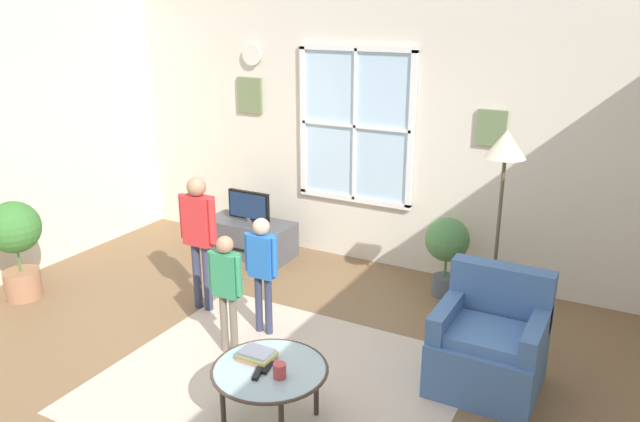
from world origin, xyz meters
The scene contains 17 objects.
ground_plane centered at (0.00, 0.00, -0.01)m, with size 6.89×5.81×0.02m, color brown.
back_wall centered at (-0.01, 2.66, 1.46)m, with size 6.29×0.17×2.92m.
area_rug centered at (0.27, 0.09, 0.00)m, with size 2.57×2.23×0.01m, color #C6B29E.
tv_stand centered at (-1.38, 2.13, 0.20)m, with size 1.02×0.48×0.40m.
television centered at (-1.38, 2.13, 0.58)m, with size 0.52×0.08×0.35m.
armchair centered at (1.65, 0.83, 0.33)m, with size 0.76×0.74×0.87m.
coffee_table centered at (0.48, -0.33, 0.40)m, with size 0.79×0.79×0.43m.
book_stack centered at (0.35, -0.28, 0.46)m, with size 0.23×0.18×0.07m.
cup centered at (0.60, -0.39, 0.48)m, with size 0.09×0.09×0.10m, color #BF3F3F.
remote_near_books centered at (0.45, -0.43, 0.44)m, with size 0.04×0.14×0.02m, color black.
remote_near_cup centered at (0.47, -0.35, 0.44)m, with size 0.04×0.14×0.02m, color black.
person_red_shirt centered at (-1.00, 0.80, 0.80)m, with size 0.39×0.18×1.28m.
person_green_shirt centered at (-0.31, 0.28, 0.64)m, with size 0.31×0.14×1.02m.
person_blue_shirt centered at (-0.25, 0.69, 0.66)m, with size 0.32×0.14×1.05m.
potted_plant_by_window centered at (0.90, 2.16, 0.52)m, with size 0.43×0.43×0.80m.
potted_plant_corner centered at (-2.69, 0.16, 0.60)m, with size 0.50×0.50×0.97m.
floor_lamp centered at (1.50, 1.51, 1.52)m, with size 0.32×0.32×1.81m.
Camera 1 is at (2.48, -3.32, 2.70)m, focal length 34.89 mm.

